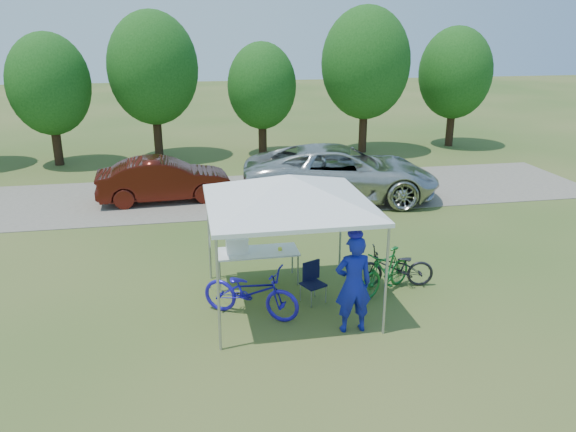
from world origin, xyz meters
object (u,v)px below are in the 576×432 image
Objects in this scene: folding_chair at (312,278)px; cooler at (237,245)px; cyclist at (353,284)px; bike_green at (386,271)px; bike_blue at (251,292)px; folding_table at (257,253)px; minivan at (341,173)px; sedan at (164,180)px; bike_dark at (395,267)px.

cooler is (-1.43, 1.06, 0.43)m from folding_chair.
cyclist is 1.19× the size of bike_green.
bike_blue is (0.11, -1.50, -0.40)m from cooler.
minivan is (3.52, 5.80, 0.20)m from folding_table.
bike_blue is 8.34m from sedan.
bike_blue is 3.32m from bike_dark.
cooler is 3.05m from cyclist.
folding_table is 6.97m from sedan.
bike_green is (2.95, 0.52, -0.04)m from bike_blue.
bike_blue reaches higher than folding_chair.
cyclist reaches higher than minivan.
bike_dark is at bearing -14.79° from folding_table.
folding_table is 3.71× the size of cooler.
cooler reaches higher than folding_chair.
bike_dark is at bearing -149.42° from sedan.
folding_table is 1.55m from bike_blue.
bike_blue is at bearing -85.94° from cooler.
bike_green is 8.98m from sedan.
folding_chair is 1.40m from bike_blue.
bike_green is 0.94× the size of bike_dark.
folding_table is 1.06× the size of bike_dark.
cooler is at bearing 156.35° from minivan.
minivan is (0.62, 6.56, 0.45)m from bike_dark.
folding_chair is 7.32m from minivan.
bike_dark is 8.96m from sedan.
minivan reaches higher than bike_dark.
cyclist reaches higher than bike_green.
folding_chair is at bearing -46.79° from folding_table.
folding_chair is 1.62m from bike_green.
bike_green reaches higher than bike_dark.
bike_blue is at bearing 162.86° from minivan.
sedan is (-4.75, 7.62, 0.24)m from bike_green.
folding_table is 0.43× the size of sedan.
bike_green is at bearing -44.20° from bike_dark.
cyclist is 8.45m from minivan.
minivan is (2.53, 6.86, 0.41)m from folding_chair.
bike_dark is at bearing -15.67° from folding_chair.
minivan is (3.85, 7.30, 0.37)m from bike_blue.
bike_green is at bearing -151.74° from sedan.
cyclist is at bearing -95.56° from folding_chair.
cooler is at bearing 119.10° from folding_chair.
bike_green reaches higher than folding_table.
cyclist is at bearing 176.51° from minivan.
minivan is at bearing 2.09° from bike_blue.
cooler reaches higher than folding_table.
cooler is (-0.44, 0.00, 0.22)m from folding_table.
bike_green is (3.05, -0.98, -0.44)m from cooler.
cooler reaches higher than bike_blue.
cyclist is at bearing -51.76° from cooler.
sedan is (-5.65, 0.84, -0.18)m from minivan.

